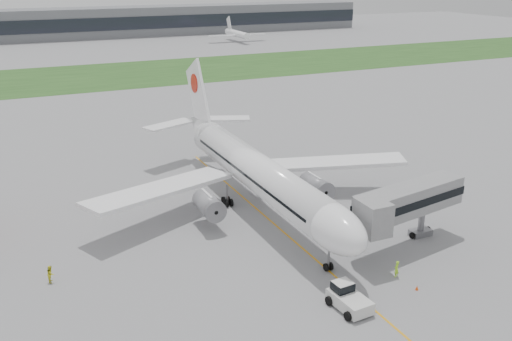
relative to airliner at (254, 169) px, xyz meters
name	(u,v)px	position (x,y,z in m)	size (l,w,h in m)	color
ground	(269,220)	(0.00, -4.87, -5.66)	(600.00, 600.00, 0.00)	#98989B
apron_markings	(286,235)	(0.00, -9.87, -5.66)	(70.00, 70.00, 0.04)	orange
grass_strip	(102,76)	(0.00, 115.13, -5.65)	(600.00, 50.00, 0.02)	#25491B
terminal_building	(57,24)	(0.00, 225.00, 1.34)	(320.00, 22.30, 14.00)	slate
airliner	(254,169)	(0.00, 0.00, 0.00)	(48.13, 53.95, 17.88)	white
pushback_tug	(348,297)	(-2.12, -26.92, -4.58)	(3.41, 4.78, 2.35)	silver
jet_bridge	(405,203)	(11.00, -18.61, 0.10)	(16.69, 7.43, 7.79)	gray
safety_cone_left	(329,295)	(-2.89, -24.72, -5.36)	(0.44, 0.44, 0.60)	#E9480C
safety_cone_right	(417,288)	(6.27, -27.29, -5.41)	(0.36, 0.36, 0.50)	#E9480C
ground_crew_near	(397,269)	(6.00, -24.15, -4.71)	(0.69, 0.45, 1.90)	#B0FF2A
ground_crew_far	(51,274)	(-28.28, -9.47, -4.70)	(0.93, 0.73, 1.91)	yellow
distant_aircraft_right	(237,42)	(73.52, 179.25, -5.66)	(27.29, 24.08, 10.43)	white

